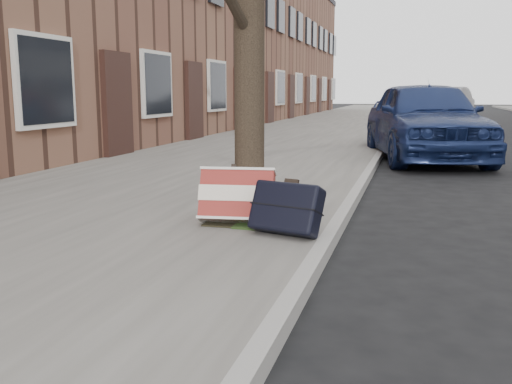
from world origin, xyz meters
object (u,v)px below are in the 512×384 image
(car_near_front, at_px, (425,120))
(car_near_mid, at_px, (437,110))
(suitcase_navy, at_px, (287,208))
(suitcase_red, at_px, (237,196))

(car_near_front, xyz_separation_m, car_near_mid, (0.48, 8.05, -0.05))
(car_near_front, bearing_deg, suitcase_navy, -111.84)
(suitcase_red, height_order, suitcase_navy, suitcase_red)
(car_near_mid, bearing_deg, suitcase_navy, -81.60)
(suitcase_red, distance_m, car_near_mid, 15.06)
(car_near_front, distance_m, car_near_mid, 8.07)
(suitcase_red, relative_size, car_near_front, 0.15)
(suitcase_navy, bearing_deg, car_near_front, 96.26)
(suitcase_navy, bearing_deg, suitcase_red, 167.03)
(suitcase_navy, height_order, car_near_mid, car_near_mid)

